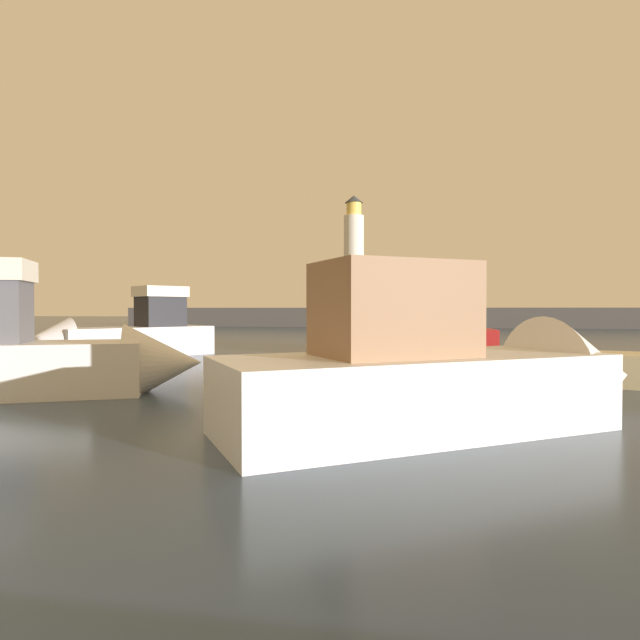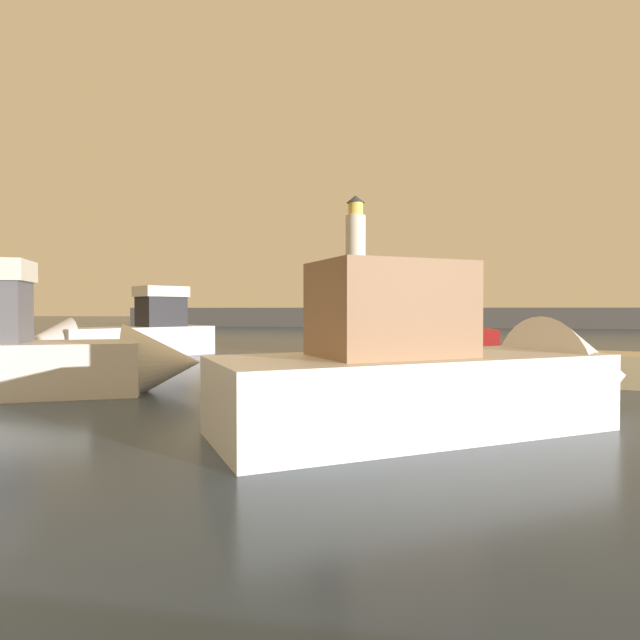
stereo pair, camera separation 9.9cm
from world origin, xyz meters
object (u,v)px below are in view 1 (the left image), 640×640
(lighthouse, at_px, (354,255))
(motorboat_3, at_px, (46,356))
(motorboat_1, at_px, (119,336))
(motorboat_0, at_px, (474,376))
(mooring_buoy, at_px, (534,355))
(motorboat_2, at_px, (395,337))

(lighthouse, height_order, motorboat_3, lighthouse)
(lighthouse, distance_m, motorboat_1, 45.04)
(motorboat_0, height_order, mooring_buoy, motorboat_0)
(motorboat_0, bearing_deg, motorboat_2, 98.08)
(motorboat_1, distance_m, motorboat_2, 12.54)
(motorboat_3, bearing_deg, mooring_buoy, 36.79)
(motorboat_0, relative_size, motorboat_3, 1.09)
(motorboat_2, xyz_separation_m, motorboat_3, (-8.24, -13.09, 0.11))
(lighthouse, bearing_deg, mooring_buoy, -74.14)
(motorboat_2, distance_m, mooring_buoy, 6.28)
(lighthouse, bearing_deg, motorboat_3, -91.60)
(motorboat_0, distance_m, motorboat_2, 14.96)
(motorboat_1, bearing_deg, motorboat_3, -68.55)
(motorboat_3, bearing_deg, motorboat_0, -9.44)
(motorboat_3, distance_m, mooring_buoy, 17.34)
(motorboat_1, xyz_separation_m, mooring_buoy, (17.76, 0.47, -0.62))
(motorboat_3, relative_size, mooring_buoy, 11.65)
(motorboat_2, bearing_deg, motorboat_1, -165.25)
(motorboat_1, bearing_deg, mooring_buoy, 1.52)
(motorboat_0, distance_m, motorboat_3, 10.48)
(motorboat_2, bearing_deg, motorboat_0, -81.92)
(motorboat_2, xyz_separation_m, mooring_buoy, (5.64, -2.72, -0.53))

